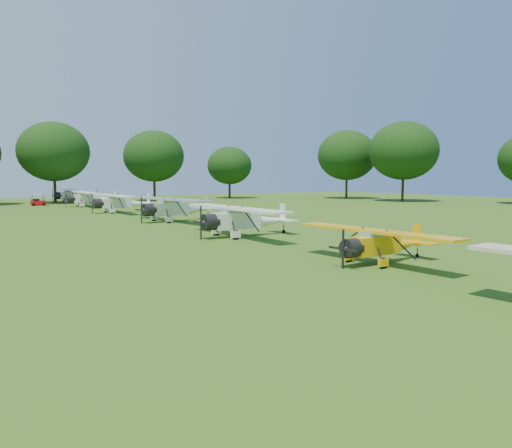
{
  "coord_description": "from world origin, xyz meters",
  "views": [
    {
      "loc": [
        -16.7,
        -27.89,
        4.21
      ],
      "look_at": [
        -1.18,
        -2.78,
        1.4
      ],
      "focal_mm": 35.0,
      "sensor_mm": 36.0,
      "label": 1
    }
  ],
  "objects_px": {
    "aircraft_3": "(243,218)",
    "aircraft_6": "(90,197)",
    "aircraft_7": "(75,194)",
    "golf_cart": "(38,202)",
    "aircraft_5": "(120,201)",
    "aircraft_4": "(175,206)",
    "aircraft_2": "(381,241)"
  },
  "relations": [
    {
      "from": "aircraft_3",
      "to": "aircraft_6",
      "type": "xyz_separation_m",
      "value": [
        -0.62,
        41.65,
        -0.01
      ]
    },
    {
      "from": "aircraft_7",
      "to": "golf_cart",
      "type": "height_order",
      "value": "aircraft_7"
    },
    {
      "from": "aircraft_3",
      "to": "aircraft_5",
      "type": "height_order",
      "value": "aircraft_3"
    },
    {
      "from": "aircraft_4",
      "to": "golf_cart",
      "type": "relative_size",
      "value": 6.09
    },
    {
      "from": "aircraft_5",
      "to": "aircraft_7",
      "type": "bearing_deg",
      "value": 87.63
    },
    {
      "from": "aircraft_4",
      "to": "aircraft_5",
      "type": "height_order",
      "value": "aircraft_4"
    },
    {
      "from": "aircraft_5",
      "to": "aircraft_4",
      "type": "bearing_deg",
      "value": -87.56
    },
    {
      "from": "aircraft_2",
      "to": "aircraft_7",
      "type": "relative_size",
      "value": 0.78
    },
    {
      "from": "aircraft_5",
      "to": "golf_cart",
      "type": "bearing_deg",
      "value": 105.38
    },
    {
      "from": "aircraft_3",
      "to": "aircraft_7",
      "type": "bearing_deg",
      "value": 88.59
    },
    {
      "from": "aircraft_3",
      "to": "aircraft_7",
      "type": "distance_m",
      "value": 54.22
    },
    {
      "from": "aircraft_6",
      "to": "golf_cart",
      "type": "xyz_separation_m",
      "value": [
        -5.95,
        6.4,
        -0.76
      ]
    },
    {
      "from": "aircraft_4",
      "to": "aircraft_6",
      "type": "relative_size",
      "value": 1.06
    },
    {
      "from": "aircraft_3",
      "to": "aircraft_5",
      "type": "bearing_deg",
      "value": 89.41
    },
    {
      "from": "aircraft_5",
      "to": "aircraft_6",
      "type": "bearing_deg",
      "value": 89.24
    },
    {
      "from": "aircraft_5",
      "to": "golf_cart",
      "type": "xyz_separation_m",
      "value": [
        -6.14,
        20.18,
        -0.76
      ]
    },
    {
      "from": "aircraft_2",
      "to": "aircraft_7",
      "type": "xyz_separation_m",
      "value": [
        -0.3,
        67.22,
        0.3
      ]
    },
    {
      "from": "aircraft_2",
      "to": "aircraft_3",
      "type": "xyz_separation_m",
      "value": [
        -0.25,
        13.0,
        0.27
      ]
    },
    {
      "from": "aircraft_6",
      "to": "golf_cart",
      "type": "relative_size",
      "value": 5.73
    },
    {
      "from": "aircraft_2",
      "to": "aircraft_4",
      "type": "bearing_deg",
      "value": 85.32
    },
    {
      "from": "aircraft_3",
      "to": "golf_cart",
      "type": "distance_m",
      "value": 48.51
    },
    {
      "from": "aircraft_2",
      "to": "aircraft_3",
      "type": "relative_size",
      "value": 0.8
    },
    {
      "from": "aircraft_6",
      "to": "aircraft_7",
      "type": "bearing_deg",
      "value": 89.29
    },
    {
      "from": "aircraft_2",
      "to": "aircraft_5",
      "type": "xyz_separation_m",
      "value": [
        -0.68,
        40.88,
        0.26
      ]
    },
    {
      "from": "aircraft_5",
      "to": "aircraft_3",
      "type": "bearing_deg",
      "value": -90.67
    },
    {
      "from": "aircraft_3",
      "to": "aircraft_6",
      "type": "height_order",
      "value": "aircraft_3"
    },
    {
      "from": "aircraft_3",
      "to": "aircraft_7",
      "type": "relative_size",
      "value": 0.98
    },
    {
      "from": "aircraft_3",
      "to": "aircraft_7",
      "type": "xyz_separation_m",
      "value": [
        -0.05,
        54.22,
        0.03
      ]
    },
    {
      "from": "aircraft_6",
      "to": "aircraft_4",
      "type": "bearing_deg",
      "value": -85.69
    },
    {
      "from": "aircraft_3",
      "to": "aircraft_5",
      "type": "distance_m",
      "value": 27.88
    },
    {
      "from": "aircraft_5",
      "to": "aircraft_7",
      "type": "height_order",
      "value": "aircraft_7"
    },
    {
      "from": "aircraft_6",
      "to": "aircraft_7",
      "type": "xyz_separation_m",
      "value": [
        0.57,
        12.57,
        0.04
      ]
    }
  ]
}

